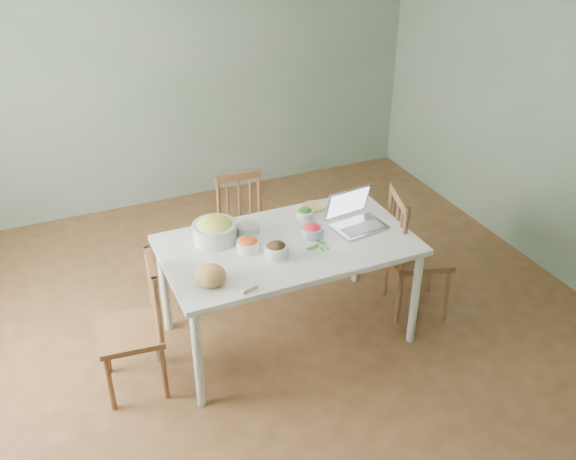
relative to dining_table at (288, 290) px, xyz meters
name	(u,v)px	position (x,y,z in m)	size (l,w,h in m)	color
floor	(275,335)	(-0.10, 0.03, -0.41)	(5.00, 5.00, 0.00)	#4C3015
wall_back	(173,70)	(-0.10, 2.53, 0.94)	(5.00, 0.00, 2.70)	gray
wall_right	(568,118)	(2.40, 0.03, 0.94)	(0.00, 5.00, 2.70)	gray
dining_table	(288,290)	(0.00, 0.00, 0.00)	(1.73, 0.97, 0.81)	white
chair_far	(247,233)	(-0.02, 0.79, 0.06)	(0.41, 0.39, 0.92)	brown
chair_left	(129,329)	(-1.15, -0.07, 0.08)	(0.43, 0.41, 0.96)	brown
chair_right	(419,253)	(1.05, -0.09, 0.10)	(0.45, 0.43, 1.02)	brown
bread_boule	(210,276)	(-0.64, -0.26, 0.47)	(0.20, 0.20, 0.13)	#A4713C
butter_stick	(249,289)	(-0.45, -0.42, 0.42)	(0.11, 0.03, 0.03)	beige
bowl_squash	(215,229)	(-0.45, 0.23, 0.50)	(0.31, 0.31, 0.18)	gold
bowl_carrot	(248,244)	(-0.28, 0.02, 0.45)	(0.16, 0.16, 0.09)	#E34400
bowl_onion	(248,228)	(-0.21, 0.22, 0.45)	(0.16, 0.16, 0.09)	beige
bowl_mushroom	(276,250)	(-0.14, -0.13, 0.46)	(0.16, 0.16, 0.11)	black
bowl_redpep	(312,230)	(0.19, 0.01, 0.45)	(0.16, 0.16, 0.09)	red
bowl_broccoli	(305,213)	(0.26, 0.27, 0.45)	(0.13, 0.13, 0.08)	#163B15
flatbread	(314,207)	(0.39, 0.39, 0.41)	(0.18, 0.18, 0.02)	#DDB88C
basil_bunch	(317,246)	(0.16, -0.14, 0.42)	(0.18, 0.18, 0.02)	#3A732B
laptop	(360,213)	(0.55, -0.02, 0.53)	(0.36, 0.31, 0.25)	silver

